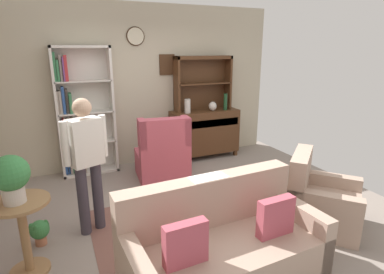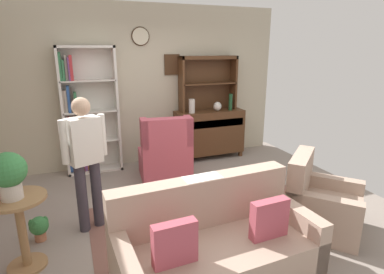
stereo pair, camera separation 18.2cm
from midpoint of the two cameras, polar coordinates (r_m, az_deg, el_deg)
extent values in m
cube|color=gray|center=(4.23, 0.98, -13.47)|extent=(5.40, 4.60, 0.02)
cube|color=#BCB299|center=(5.75, -7.10, 9.19)|extent=(5.00, 0.06, 2.80)
cylinder|color=beige|center=(5.64, -8.40, 17.66)|extent=(0.28, 0.03, 0.28)
torus|color=#382314|center=(5.64, -8.40, 17.66)|extent=(0.31, 0.02, 0.31)
cube|color=#422816|center=(5.79, -2.73, 13.02)|extent=(0.28, 0.03, 0.36)
cube|color=brown|center=(4.06, 5.34, -14.69)|extent=(2.95, 1.70, 0.01)
cube|color=silver|center=(5.43, -21.54, 4.06)|extent=(0.04, 0.30, 2.10)
cube|color=silver|center=(5.49, -12.53, 4.91)|extent=(0.04, 0.30, 2.10)
cube|color=silver|center=(5.35, -17.94, 15.37)|extent=(0.90, 0.30, 0.04)
cube|color=silver|center=(5.73, -16.18, -5.64)|extent=(0.90, 0.30, 0.04)
cube|color=silver|center=(5.58, -17.14, 4.77)|extent=(0.90, 0.01, 2.10)
cube|color=silver|center=(5.56, -16.59, -0.60)|extent=(0.86, 0.30, 0.02)
cube|color=#284C8C|center=(5.63, -20.26, -4.34)|extent=(0.04, 0.12, 0.32)
cube|color=#284C8C|center=(5.63, -19.83, -4.22)|extent=(0.03, 0.11, 0.33)
cube|color=gray|center=(5.64, -19.46, -4.39)|extent=(0.03, 0.18, 0.29)
cube|color=#337247|center=(5.63, -19.07, -4.15)|extent=(0.04, 0.13, 0.33)
cube|color=#CC7233|center=(5.64, -18.60, -4.36)|extent=(0.03, 0.17, 0.28)
cube|color=#B22D33|center=(5.62, -18.33, -3.70)|extent=(0.03, 0.19, 0.41)
cube|color=#723F7F|center=(5.62, -17.90, -3.80)|extent=(0.04, 0.16, 0.38)
cube|color=#CC7233|center=(5.62, -17.57, -3.56)|extent=(0.02, 0.11, 0.42)
cube|color=gray|center=(5.63, -17.29, -3.81)|extent=(0.02, 0.22, 0.36)
cube|color=silver|center=(5.44, -17.01, 4.50)|extent=(0.86, 0.30, 0.02)
cube|color=gray|center=(5.49, -20.78, 0.43)|extent=(0.03, 0.18, 0.28)
cube|color=#B22D33|center=(5.47, -20.49, 1.19)|extent=(0.03, 0.16, 0.42)
cube|color=#B22D33|center=(5.48, -20.12, 0.83)|extent=(0.03, 0.19, 0.35)
cube|color=#B22D33|center=(5.48, -19.70, 0.80)|extent=(0.04, 0.18, 0.33)
cube|color=gray|center=(5.47, -19.22, 1.37)|extent=(0.04, 0.16, 0.43)
cube|color=silver|center=(5.37, -17.45, 9.78)|extent=(0.86, 0.30, 0.02)
cube|color=gray|center=(5.38, -21.40, 6.01)|extent=(0.02, 0.14, 0.36)
cube|color=gray|center=(5.38, -21.05, 6.06)|extent=(0.04, 0.16, 0.36)
cube|color=#284C8C|center=(5.37, -20.60, 6.45)|extent=(0.04, 0.15, 0.42)
cube|color=#3F3833|center=(5.38, -20.06, 6.33)|extent=(0.03, 0.12, 0.39)
cube|color=#337247|center=(5.38, -19.50, 5.99)|extent=(0.04, 0.19, 0.32)
cube|color=#337247|center=(5.32, -21.92, 11.79)|extent=(0.04, 0.13, 0.43)
cube|color=#337247|center=(5.32, -21.42, 11.23)|extent=(0.03, 0.15, 0.32)
cube|color=gray|center=(5.32, -21.00, 11.66)|extent=(0.03, 0.13, 0.39)
cube|color=#723F7F|center=(5.32, -20.57, 11.52)|extent=(0.02, 0.20, 0.36)
cube|color=#B22D33|center=(5.32, -20.19, 11.72)|extent=(0.04, 0.18, 0.39)
cube|color=#4C2D19|center=(6.03, 4.01, 0.98)|extent=(1.30, 0.45, 0.82)
cube|color=#4C2D19|center=(5.79, -0.73, -4.40)|extent=(0.06, 0.06, 0.10)
cube|color=#4C2D19|center=(6.29, 9.57, -2.96)|extent=(0.06, 0.06, 0.10)
cube|color=#4C2D19|center=(6.10, -1.89, -3.33)|extent=(0.06, 0.06, 0.10)
cube|color=#4C2D19|center=(6.58, 8.03, -2.04)|extent=(0.06, 0.06, 0.10)
cube|color=#3D2414|center=(5.79, 4.98, 2.41)|extent=(1.20, 0.01, 0.14)
cube|color=#4C2D19|center=(5.73, -1.02, 9.49)|extent=(0.04, 0.26, 1.00)
cube|color=#4C2D19|center=(6.18, 8.38, 9.80)|extent=(0.04, 0.26, 1.00)
cube|color=#4C2D19|center=(5.90, 3.94, 14.22)|extent=(1.10, 0.26, 0.06)
cube|color=#4C2D19|center=(5.93, 3.85, 9.68)|extent=(1.06, 0.26, 0.02)
cube|color=#4C2D19|center=(6.05, 3.35, 9.81)|extent=(1.10, 0.01, 1.00)
cylinder|color=beige|center=(5.69, 0.89, 5.64)|extent=(0.11, 0.11, 0.25)
ellipsoid|color=beige|center=(5.92, 5.53, 5.57)|extent=(0.15, 0.15, 0.17)
cylinder|color=#194223|center=(6.01, 7.88, 6.32)|extent=(0.07, 0.07, 0.31)
cube|color=tan|center=(3.06, 6.46, -21.59)|extent=(1.84, 0.93, 0.42)
cube|color=tan|center=(3.05, 3.60, -11.53)|extent=(1.81, 0.28, 0.48)
cube|color=tan|center=(3.44, 19.05, -15.97)|extent=(0.18, 0.86, 0.60)
cube|color=#B74C5B|center=(2.57, -1.02, -18.83)|extent=(0.36, 0.12, 0.36)
cube|color=#B74C5B|center=(2.98, 15.63, -14.16)|extent=(0.36, 0.12, 0.36)
cube|color=white|center=(2.95, 3.68, -7.36)|extent=(0.37, 0.20, 0.00)
cube|color=tan|center=(4.11, 24.01, -12.58)|extent=(1.08, 1.08, 0.40)
cube|color=tan|center=(3.94, 20.38, -6.31)|extent=(0.68, 0.63, 0.48)
cube|color=tan|center=(3.80, 23.76, -13.65)|extent=(0.62, 0.68, 0.55)
cube|color=tan|center=(4.35, 24.44, -9.91)|extent=(0.62, 0.68, 0.55)
cube|color=#B74C5B|center=(5.21, -4.02, -4.95)|extent=(0.86, 0.88, 0.42)
cube|color=#B74C5B|center=(4.76, -3.44, -0.30)|extent=(0.80, 0.28, 0.63)
cube|color=#B74C5B|center=(4.85, 0.38, 1.19)|extent=(0.13, 0.29, 0.44)
cube|color=#B74C5B|center=(4.72, -7.60, 0.64)|extent=(0.13, 0.29, 0.44)
cylinder|color=#997047|center=(3.30, -27.88, -9.91)|extent=(0.52, 0.52, 0.03)
cylinder|color=#997047|center=(3.47, -27.06, -15.49)|extent=(0.08, 0.08, 0.72)
cylinder|color=#997047|center=(3.65, -26.34, -20.13)|extent=(0.36, 0.36, 0.03)
cylinder|color=beige|center=(3.25, -28.59, -8.64)|extent=(0.19, 0.19, 0.15)
sphere|color=#387F42|center=(3.18, -29.08, -5.25)|extent=(0.32, 0.32, 0.32)
cylinder|color=#AD6B4C|center=(3.99, -24.62, -16.08)|extent=(0.12, 0.12, 0.10)
sphere|color=#387F42|center=(3.92, -24.84, -14.43)|extent=(0.20, 0.20, 0.20)
ellipsoid|color=#387F42|center=(3.92, -23.83, -13.93)|extent=(0.06, 0.04, 0.14)
ellipsoid|color=#387F42|center=(3.85, -25.34, -14.64)|extent=(0.06, 0.04, 0.14)
ellipsoid|color=#387F42|center=(3.92, -25.96, -14.23)|extent=(0.06, 0.04, 0.14)
cylinder|color=#38333D|center=(3.83, -18.04, -10.56)|extent=(0.16, 0.16, 0.82)
cylinder|color=#38333D|center=(3.89, -15.62, -9.87)|extent=(0.16, 0.16, 0.82)
cube|color=silver|center=(3.62, -17.66, -0.64)|extent=(0.39, 0.31, 0.52)
sphere|color=tan|center=(3.54, -18.18, 5.28)|extent=(0.26, 0.26, 0.20)
cylinder|color=silver|center=(3.53, -20.91, -0.91)|extent=(0.10, 0.10, 0.48)
cylinder|color=silver|center=(3.71, -14.64, 0.40)|extent=(0.10, 0.10, 0.48)
camera|label=1|loc=(0.09, -88.71, 0.37)|focal=29.34mm
camera|label=2|loc=(0.09, 91.29, -0.37)|focal=29.34mm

